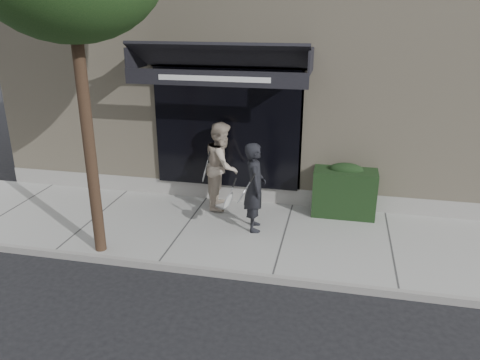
# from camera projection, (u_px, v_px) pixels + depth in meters

# --- Properties ---
(ground) EXTENTS (80.00, 80.00, 0.00)m
(ground) POSITION_uv_depth(u_px,v_px,m) (284.00, 240.00, 9.14)
(ground) COLOR black
(ground) RESTS_ON ground
(sidewalk) EXTENTS (20.00, 3.00, 0.12)m
(sidewalk) POSITION_uv_depth(u_px,v_px,m) (284.00, 237.00, 9.12)
(sidewalk) COLOR #9D9D98
(sidewalk) RESTS_ON ground
(curb) EXTENTS (20.00, 0.10, 0.14)m
(curb) POSITION_uv_depth(u_px,v_px,m) (272.00, 279.00, 7.70)
(curb) COLOR gray
(curb) RESTS_ON ground
(building_facade) EXTENTS (14.30, 8.04, 5.64)m
(building_facade) POSITION_uv_depth(u_px,v_px,m) (310.00, 68.00, 12.75)
(building_facade) COLOR tan
(building_facade) RESTS_ON ground
(hedge) EXTENTS (1.30, 0.70, 1.14)m
(hedge) POSITION_uv_depth(u_px,v_px,m) (344.00, 190.00, 9.84)
(hedge) COLOR black
(hedge) RESTS_ON sidewalk
(pedestrian_front) EXTENTS (0.84, 0.87, 1.77)m
(pedestrian_front) POSITION_uv_depth(u_px,v_px,m) (255.00, 187.00, 9.05)
(pedestrian_front) COLOR black
(pedestrian_front) RESTS_ON sidewalk
(pedestrian_back) EXTENTS (0.82, 0.98, 1.90)m
(pedestrian_back) POSITION_uv_depth(u_px,v_px,m) (222.00, 165.00, 10.10)
(pedestrian_back) COLOR #B9A794
(pedestrian_back) RESTS_ON sidewalk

